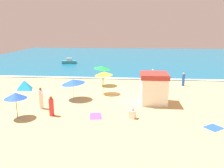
% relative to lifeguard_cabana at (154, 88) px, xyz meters
% --- Properties ---
extents(ground_plane, '(60.00, 60.00, 0.00)m').
position_rel_lifeguard_cabana_xyz_m(ground_plane, '(-4.33, 3.34, -1.43)').
color(ground_plane, '#D8B775').
extents(ocean_water, '(60.00, 44.00, 0.10)m').
position_rel_lifeguard_cabana_xyz_m(ocean_water, '(-4.33, 31.34, -1.38)').
color(ocean_water, '#146B93').
rests_on(ocean_water, ground_plane).
extents(wave_breaker_foam, '(57.00, 0.70, 0.01)m').
position_rel_lifeguard_cabana_xyz_m(wave_breaker_foam, '(-4.33, 9.64, -1.33)').
color(wave_breaker_foam, white).
rests_on(wave_breaker_foam, ocean_water).
extents(lifeguard_cabana, '(2.46, 2.48, 2.80)m').
position_rel_lifeguard_cabana_xyz_m(lifeguard_cabana, '(0.00, 0.00, 0.00)').
color(lifeguard_cabana, white).
rests_on(lifeguard_cabana, ground_plane).
extents(beach_umbrella_1, '(2.29, 2.27, 2.43)m').
position_rel_lifeguard_cabana_xyz_m(beach_umbrella_1, '(-5.49, 6.05, 0.73)').
color(beach_umbrella_1, '#4C3823').
rests_on(beach_umbrella_1, ground_plane).
extents(beach_umbrella_2, '(2.09, 2.07, 2.34)m').
position_rel_lifeguard_cabana_xyz_m(beach_umbrella_2, '(-4.92, 2.70, 0.69)').
color(beach_umbrella_2, '#4C3823').
rests_on(beach_umbrella_2, ground_plane).
extents(beach_umbrella_3, '(2.22, 2.22, 2.02)m').
position_rel_lifeguard_cabana_xyz_m(beach_umbrella_3, '(-10.77, -4.46, 0.35)').
color(beach_umbrella_3, '#4C3823').
rests_on(beach_umbrella_3, ground_plane).
extents(beach_umbrella_4, '(2.94, 2.92, 2.09)m').
position_rel_lifeguard_cabana_xyz_m(beach_umbrella_4, '(-7.58, 0.50, 0.33)').
color(beach_umbrella_4, silver).
rests_on(beach_umbrella_4, ground_plane).
extents(beach_tent, '(2.52, 2.37, 1.03)m').
position_rel_lifeguard_cabana_xyz_m(beach_tent, '(-13.99, 3.57, -0.91)').
color(beach_tent, '#1999D8').
rests_on(beach_tent, ground_plane).
extents(beachgoer_0, '(0.45, 0.45, 1.60)m').
position_rel_lifeguard_cabana_xyz_m(beachgoer_0, '(4.08, 6.69, -0.68)').
color(beachgoer_0, blue).
rests_on(beachgoer_0, ground_plane).
extents(beachgoer_1, '(0.60, 0.60, 0.88)m').
position_rel_lifeguard_cabana_xyz_m(beachgoer_1, '(-1.90, -3.81, -1.07)').
color(beachgoer_1, white).
rests_on(beachgoer_1, ground_plane).
extents(beachgoer_2, '(0.44, 0.44, 1.87)m').
position_rel_lifeguard_cabana_xyz_m(beachgoer_2, '(-9.69, -2.33, -0.56)').
color(beachgoer_2, white).
rests_on(beachgoer_2, ground_plane).
extents(beachgoer_4, '(0.33, 0.33, 1.76)m').
position_rel_lifeguard_cabana_xyz_m(beachgoer_4, '(0.56, 7.81, -0.56)').
color(beachgoer_4, red).
rests_on(beachgoer_4, ground_plane).
extents(beachgoer_5, '(0.43, 0.43, 1.61)m').
position_rel_lifeguard_cabana_xyz_m(beachgoer_5, '(-8.26, -3.83, -0.69)').
color(beachgoer_5, red).
rests_on(beachgoer_5, ground_plane).
extents(beach_towel_0, '(1.38, 1.14, 0.01)m').
position_rel_lifeguard_cabana_xyz_m(beach_towel_0, '(-11.40, 2.41, -1.43)').
color(beach_towel_0, white).
rests_on(beach_towel_0, ground_plane).
extents(beach_towel_1, '(1.51, 1.48, 0.01)m').
position_rel_lifeguard_cabana_xyz_m(beach_towel_1, '(3.76, -5.05, -1.43)').
color(beach_towel_1, blue).
rests_on(beach_towel_1, ground_plane).
extents(beach_towel_2, '(1.17, 1.60, 0.01)m').
position_rel_lifeguard_cabana_xyz_m(beach_towel_2, '(-4.77, -3.65, -1.43)').
color(beach_towel_2, '#D84CA5').
rests_on(beach_towel_2, ground_plane).
extents(small_boat_0, '(2.74, 1.32, 1.03)m').
position_rel_lifeguard_cabana_xyz_m(small_boat_0, '(-13.74, 21.42, -0.98)').
color(small_boat_0, teal).
rests_on(small_boat_0, ocean_water).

